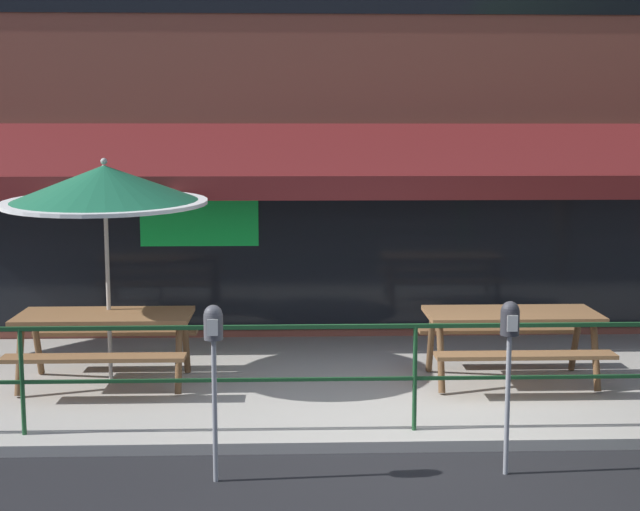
# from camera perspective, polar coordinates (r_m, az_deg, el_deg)

# --- Properties ---
(ground_plane) EXTENTS (120.00, 120.00, 0.00)m
(ground_plane) POSITION_cam_1_polar(r_m,az_deg,el_deg) (7.91, 6.34, -12.43)
(ground_plane) COLOR black
(patio_deck) EXTENTS (15.00, 4.00, 0.10)m
(patio_deck) POSITION_cam_1_polar(r_m,az_deg,el_deg) (9.78, 4.64, -8.10)
(patio_deck) COLOR #ADA89E
(patio_deck) RESTS_ON ground
(restaurant_building) EXTENTS (15.00, 1.60, 7.00)m
(restaurant_building) POSITION_cam_1_polar(r_m,az_deg,el_deg) (11.63, 3.55, 11.52)
(restaurant_building) COLOR brown
(restaurant_building) RESTS_ON ground
(patio_railing) EXTENTS (13.84, 0.04, 0.97)m
(patio_railing) POSITION_cam_1_polar(r_m,az_deg,el_deg) (7.96, 6.11, -6.27)
(patio_railing) COLOR #194723
(patio_railing) RESTS_ON patio_deck
(picnic_table_left) EXTENTS (1.80, 1.42, 0.76)m
(picnic_table_left) POSITION_cam_1_polar(r_m,az_deg,el_deg) (9.60, -13.59, -4.57)
(picnic_table_left) COLOR brown
(picnic_table_left) RESTS_ON patio_deck
(picnic_table_centre) EXTENTS (1.80, 1.42, 0.76)m
(picnic_table_centre) POSITION_cam_1_polar(r_m,az_deg,el_deg) (9.64, 12.14, -4.46)
(picnic_table_centre) COLOR brown
(picnic_table_centre) RESTS_ON patio_deck
(patio_umbrella_left) EXTENTS (2.14, 2.14, 2.38)m
(patio_umbrella_left) POSITION_cam_1_polar(r_m,az_deg,el_deg) (9.61, -13.62, 4.33)
(patio_umbrella_left) COLOR #B7B2A8
(patio_umbrella_left) RESTS_ON patio_deck
(parking_meter_near) EXTENTS (0.15, 0.16, 1.42)m
(parking_meter_near) POSITION_cam_1_polar(r_m,az_deg,el_deg) (6.97, -6.83, -5.36)
(parking_meter_near) COLOR gray
(parking_meter_near) RESTS_ON ground
(parking_meter_far) EXTENTS (0.15, 0.16, 1.42)m
(parking_meter_far) POSITION_cam_1_polar(r_m,az_deg,el_deg) (7.22, 12.04, -5.01)
(parking_meter_far) COLOR gray
(parking_meter_far) RESTS_ON ground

